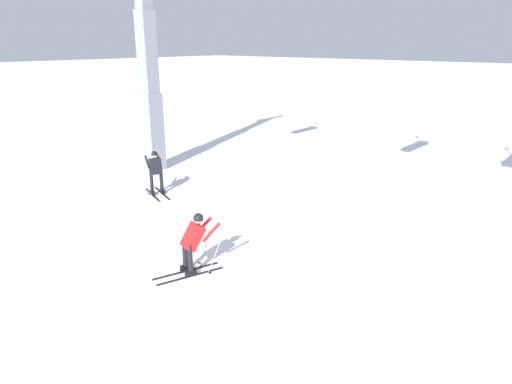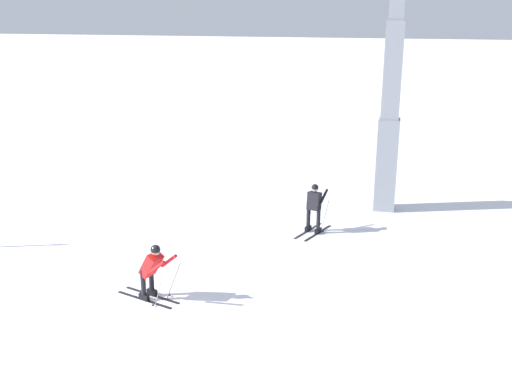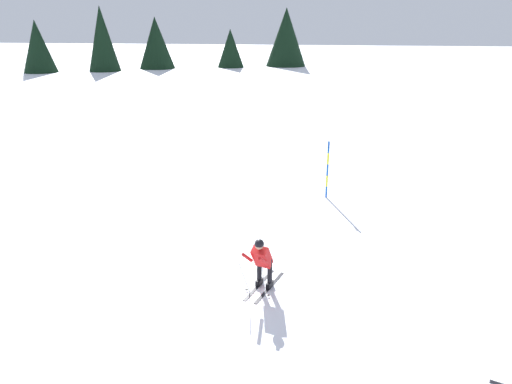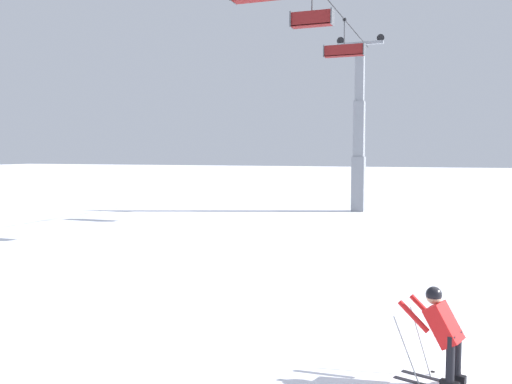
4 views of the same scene
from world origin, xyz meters
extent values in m
plane|color=white|center=(0.00, 0.00, 0.00)|extent=(260.00, 260.00, 0.00)
cylinder|color=black|center=(-1.33, 0.70, 0.52)|extent=(0.13, 0.13, 0.70)
cube|color=black|center=(-1.04, 0.60, 0.09)|extent=(0.19, 0.30, 0.16)
cylinder|color=black|center=(-1.04, 0.60, 0.52)|extent=(0.13, 0.13, 0.70)
cube|color=red|center=(-1.14, 0.81, 0.97)|extent=(0.57, 0.66, 0.68)
sphere|color=tan|center=(-1.08, 0.97, 1.38)|extent=(0.23, 0.23, 0.23)
sphere|color=black|center=(-1.08, 0.97, 1.42)|extent=(0.25, 0.25, 0.25)
cylinder|color=red|center=(-1.23, 1.25, 1.08)|extent=(0.24, 0.52, 0.45)
cylinder|color=gray|center=(-1.26, 1.32, 0.46)|extent=(0.05, 0.49, 1.20)
cylinder|color=red|center=(-0.80, 1.11, 1.08)|extent=(0.24, 0.52, 0.45)
cylinder|color=gray|center=(-0.74, 1.15, 0.46)|extent=(0.28, 0.43, 1.20)
cylinder|color=black|center=(-0.75, 0.97, 0.05)|extent=(0.07, 0.07, 0.01)
cube|color=gray|center=(23.74, 6.33, 1.69)|extent=(0.77, 0.77, 3.38)
cube|color=gray|center=(23.74, 6.33, 5.06)|extent=(0.64, 0.64, 3.38)
cube|color=gray|center=(23.74, 6.33, 8.44)|extent=(0.52, 0.52, 3.38)
cube|color=gray|center=(23.74, 6.33, 10.22)|extent=(0.28, 2.77, 0.18)
cylinder|color=black|center=(23.74, 7.54, 10.47)|extent=(0.10, 0.44, 0.44)
cylinder|color=black|center=(23.74, 5.13, 10.47)|extent=(0.10, 0.44, 0.44)
cube|color=maroon|center=(12.03, 6.33, 8.77)|extent=(0.45, 1.70, 0.06)
cube|color=maroon|center=(11.84, 6.33, 9.04)|extent=(0.06, 1.70, 0.55)
cylinder|color=#4C4F54|center=(12.34, 6.33, 9.07)|extent=(0.04, 1.61, 0.04)
cube|color=#4C4F54|center=(12.03, 7.18, 9.04)|extent=(0.57, 0.05, 0.63)
cube|color=#4C4F54|center=(12.03, 5.48, 9.04)|extent=(0.57, 0.05, 0.63)
cube|color=black|center=(18.80, 6.33, 10.53)|extent=(0.20, 0.16, 0.14)
cylinder|color=#4C4F54|center=(18.80, 6.33, 9.87)|extent=(0.07, 0.07, 1.30)
cube|color=maroon|center=(18.80, 6.33, 8.67)|extent=(0.45, 2.08, 0.06)
cube|color=maroon|center=(18.61, 6.33, 8.95)|extent=(0.06, 2.08, 0.55)
cylinder|color=#4C4F54|center=(19.11, 6.33, 8.97)|extent=(0.04, 1.98, 0.04)
cube|color=#4C4F54|center=(18.80, 7.37, 8.95)|extent=(0.57, 0.05, 0.63)
cube|color=#4C4F54|center=(18.80, 5.29, 8.95)|extent=(0.57, 0.05, 0.63)
camera|label=1|loc=(6.86, -6.15, 5.53)|focal=32.68mm
camera|label=2|loc=(11.84, 6.63, 7.26)|focal=42.27mm
camera|label=3|loc=(-2.55, 11.98, 6.83)|focal=33.76mm
camera|label=4|loc=(-9.87, 0.69, 3.63)|focal=38.19mm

